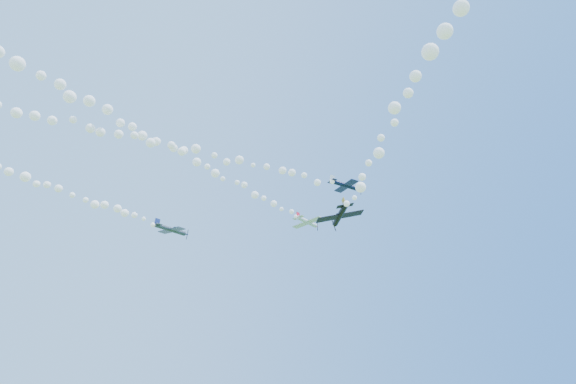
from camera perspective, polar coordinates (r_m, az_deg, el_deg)
name	(u,v)px	position (r m, az deg, el deg)	size (l,w,h in m)	color
plane_white	(307,222)	(100.60, 2.32, -3.56)	(6.95, 7.36, 1.88)	silver
smoke_trail_white	(111,114)	(77.01, -20.24, 8.65)	(81.06, 33.51, 2.98)	white
plane_navy	(346,185)	(83.40, 6.88, 0.78)	(6.38, 6.56, 2.39)	#0C1538
smoke_trail_navy	(79,125)	(75.87, -23.48, 7.25)	(82.16, 8.83, 2.55)	white
plane_grey	(171,230)	(90.07, -13.66, -4.36)	(7.13, 7.39, 2.25)	#353D4D
plane_black	(340,215)	(68.64, 6.15, -2.79)	(6.89, 6.70, 2.25)	black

